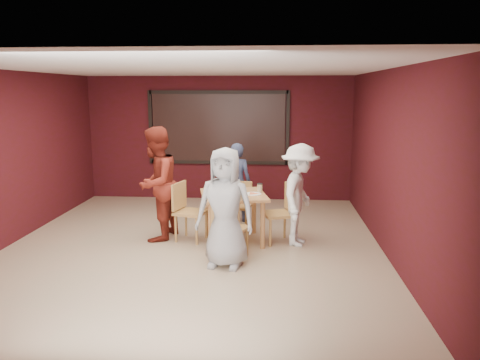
# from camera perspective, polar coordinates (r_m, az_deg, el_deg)

# --- Properties ---
(floor) EXTENTS (7.00, 7.00, 0.00)m
(floor) POSITION_cam_1_polar(r_m,az_deg,el_deg) (7.60, -5.75, -8.20)
(floor) COLOR tan
(floor) RESTS_ON ground
(window_blinds) EXTENTS (3.00, 0.02, 1.50)m
(window_blinds) POSITION_cam_1_polar(r_m,az_deg,el_deg) (10.63, -2.65, 6.39)
(window_blinds) COLOR black
(dining_table) EXTENTS (1.23, 1.23, 0.97)m
(dining_table) POSITION_cam_1_polar(r_m,az_deg,el_deg) (7.67, -0.81, -2.45)
(dining_table) COLOR tan
(dining_table) RESTS_ON floor
(chair_front) EXTENTS (0.57, 0.57, 0.93)m
(chair_front) POSITION_cam_1_polar(r_m,az_deg,el_deg) (6.89, -1.36, -5.60)
(chair_front) COLOR #B69146
(chair_front) RESTS_ON floor
(chair_back) EXTENTS (0.47, 0.47, 0.85)m
(chair_back) POSITION_cam_1_polar(r_m,az_deg,el_deg) (8.48, -0.04, -2.73)
(chair_back) COLOR #B69146
(chair_back) RESTS_ON floor
(chair_left) EXTENTS (0.58, 0.58, 0.97)m
(chair_left) POSITION_cam_1_polar(r_m,az_deg,el_deg) (7.85, -6.57, -3.40)
(chair_left) COLOR #B69146
(chair_left) RESTS_ON floor
(chair_right) EXTENTS (0.60, 0.60, 0.97)m
(chair_right) POSITION_cam_1_polar(r_m,az_deg,el_deg) (7.72, 5.24, -3.62)
(chair_right) COLOR #B69146
(chair_right) RESTS_ON floor
(diner_front) EXTENTS (0.92, 0.68, 1.71)m
(diner_front) POSITION_cam_1_polar(r_m,az_deg,el_deg) (6.58, -1.81, -3.40)
(diner_front) COLOR #A7A7A7
(diner_front) RESTS_ON floor
(diner_back) EXTENTS (0.61, 0.46, 1.51)m
(diner_back) POSITION_cam_1_polar(r_m,az_deg,el_deg) (8.91, -0.38, -0.27)
(diner_back) COLOR #303856
(diner_back) RESTS_ON floor
(diner_left) EXTENTS (0.90, 1.05, 1.90)m
(diner_left) POSITION_cam_1_polar(r_m,az_deg,el_deg) (7.89, -10.18, -0.46)
(diner_left) COLOR maroon
(diner_left) RESTS_ON floor
(diner_right) EXTENTS (0.86, 1.18, 1.65)m
(diner_right) POSITION_cam_1_polar(r_m,az_deg,el_deg) (7.56, 7.29, -1.83)
(diner_right) COLOR white
(diner_right) RESTS_ON floor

